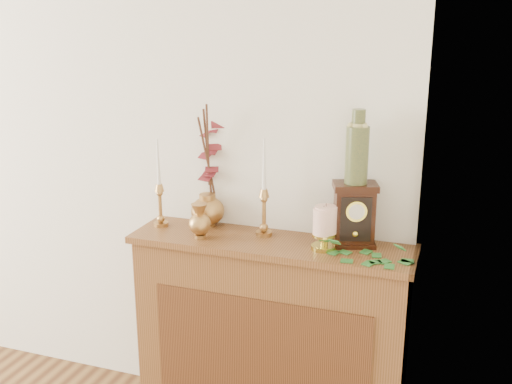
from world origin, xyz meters
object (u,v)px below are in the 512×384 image
at_px(candlestick_center, 264,205).
at_px(candlestick_left, 160,198).
at_px(bud_vase, 200,222).
at_px(ceramic_vase, 357,151).
at_px(mantel_clock, 354,215).
at_px(ginger_jar, 210,170).

bearing_deg(candlestick_center, candlestick_left, -175.88).
relative_size(bud_vase, ceramic_vase, 0.52).
bearing_deg(bud_vase, ceramic_vase, 12.62).
xyz_separation_m(candlestick_center, ceramic_vase, (0.39, 0.01, 0.27)).
bearing_deg(candlestick_center, ceramic_vase, 2.14).
distance_m(candlestick_center, mantel_clock, 0.39).
bearing_deg(candlestick_center, bud_vase, -152.70).
bearing_deg(mantel_clock, candlestick_center, 163.66).
bearing_deg(mantel_clock, candlestick_left, 164.95).
relative_size(candlestick_left, ginger_jar, 0.71).
height_order(ginger_jar, ceramic_vase, ceramic_vase).
relative_size(candlestick_left, mantel_clock, 1.51).
bearing_deg(ceramic_vase, candlestick_left, -176.76).
bearing_deg(ginger_jar, mantel_clock, -5.50).
height_order(candlestick_center, ginger_jar, ginger_jar).
height_order(candlestick_center, mantel_clock, candlestick_center).
bearing_deg(candlestick_left, candlestick_center, 4.12).
relative_size(bud_vase, ginger_jar, 0.27).
bearing_deg(ceramic_vase, candlestick_center, -177.86).
bearing_deg(ceramic_vase, ginger_jar, 174.69).
xyz_separation_m(candlestick_left, ceramic_vase, (0.88, 0.05, 0.27)).
distance_m(candlestick_left, ceramic_vase, 0.93).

